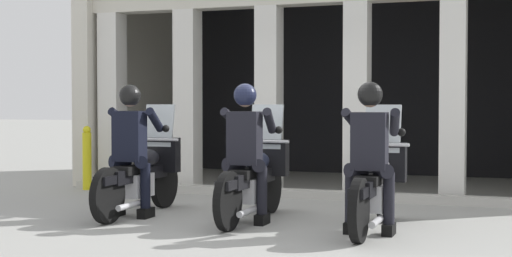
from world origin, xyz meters
TOP-DOWN VIEW (x-y plane):
  - ground_plane at (0.00, 3.00)m, footprint 80.00×80.00m
  - station_building at (-0.03, 4.57)m, footprint 7.92×4.12m
  - kerb_strip at (-0.03, 2.11)m, footprint 7.42×0.24m
  - motorcycle_left at (-1.46, -0.03)m, footprint 0.62×2.04m
  - police_officer_left at (-1.46, -0.31)m, footprint 0.63×0.61m
  - motorcycle_center at (0.00, -0.01)m, footprint 0.62×2.04m
  - police_officer_center at (0.00, -0.29)m, footprint 0.63×0.61m
  - motorcycle_right at (1.46, -0.21)m, footprint 0.62×2.04m
  - police_officer_right at (1.46, -0.49)m, footprint 0.63×0.61m
  - bollard_kerbside at (-3.52, 1.96)m, footprint 0.14×0.14m

SIDE VIEW (x-z plane):
  - ground_plane at x=0.00m, z-range 0.00..0.00m
  - kerb_strip at x=-0.03m, z-range 0.00..0.12m
  - bollard_kerbside at x=-3.52m, z-range 0.00..1.00m
  - motorcycle_left at x=-1.46m, z-range -0.17..1.17m
  - motorcycle_center at x=0.00m, z-range -0.17..1.17m
  - motorcycle_right at x=1.46m, z-range -0.17..1.17m
  - police_officer_right at x=1.46m, z-range 0.15..1.73m
  - police_officer_left at x=-1.46m, z-range 0.15..1.73m
  - police_officer_center at x=0.00m, z-range 0.15..1.73m
  - station_building at x=-0.03m, z-range 0.36..3.79m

